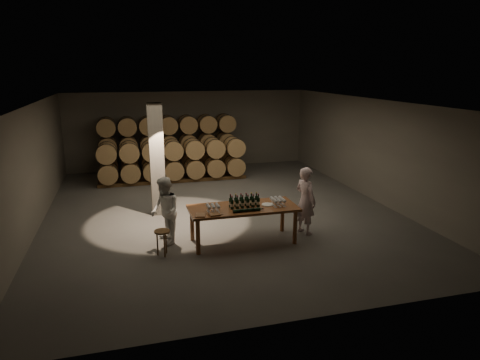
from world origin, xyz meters
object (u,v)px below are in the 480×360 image
object	(u,v)px
plate	(267,204)
stool	(162,235)
tasting_table	(243,211)
notebook_near	(215,214)
person_man	(305,201)
bottle_cluster	(244,202)
person_woman	(165,211)

from	to	relation	value
plate	stool	xyz separation A→B (m)	(-2.58, -0.26, -0.42)
tasting_table	plate	bearing A→B (deg)	-0.42
tasting_table	plate	xyz separation A→B (m)	(0.62, -0.00, 0.11)
notebook_near	person_man	world-z (taller)	person_man
notebook_near	stool	distance (m)	1.26
tasting_table	notebook_near	distance (m)	0.89
plate	stool	world-z (taller)	plate
bottle_cluster	notebook_near	xyz separation A→B (m)	(-0.81, -0.38, -0.10)
tasting_table	plate	world-z (taller)	plate
tasting_table	bottle_cluster	world-z (taller)	bottle_cluster
tasting_table	stool	world-z (taller)	tasting_table
bottle_cluster	person_man	distance (m)	1.68
bottle_cluster	plate	size ratio (longest dim) A/B	2.54
plate	person_man	size ratio (longest dim) A/B	0.17
tasting_table	person_man	world-z (taller)	person_man
bottle_cluster	person_woman	bearing A→B (deg)	167.38
bottle_cluster	plate	xyz separation A→B (m)	(0.59, 0.01, -0.11)
plate	notebook_near	bearing A→B (deg)	-164.20
person_man	person_woman	xyz separation A→B (m)	(-3.51, 0.24, -0.05)
person_man	person_woman	size ratio (longest dim) A/B	1.06
plate	tasting_table	bearing A→B (deg)	179.58
stool	notebook_near	bearing A→B (deg)	-6.41
plate	notebook_near	world-z (taller)	notebook_near
notebook_near	person_man	size ratio (longest dim) A/B	0.14
stool	plate	bearing A→B (deg)	5.83
person_woman	tasting_table	bearing A→B (deg)	67.37
plate	stool	size ratio (longest dim) A/B	0.48
stool	person_man	bearing A→B (deg)	6.64
plate	person_woman	bearing A→B (deg)	170.63
person_woman	bottle_cluster	bearing A→B (deg)	67.06
bottle_cluster	stool	distance (m)	2.08
plate	person_man	xyz separation A→B (m)	(1.07, 0.16, -0.04)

